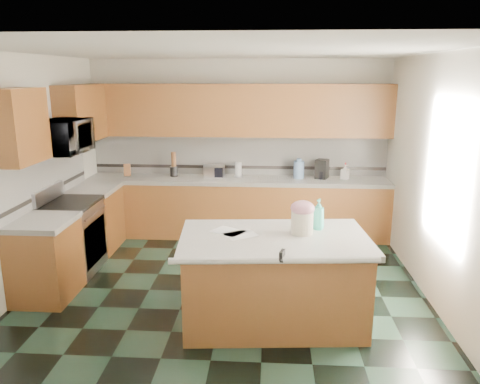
{
  "coord_description": "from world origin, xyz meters",
  "views": [
    {
      "loc": [
        0.5,
        -4.98,
        2.47
      ],
      "look_at": [
        0.15,
        0.35,
        1.12
      ],
      "focal_mm": 35.0,
      "sensor_mm": 36.0,
      "label": 1
    }
  ],
  "objects_px": {
    "coffee_maker": "(322,169)",
    "toaster_oven": "(214,171)",
    "knife_block": "(127,170)",
    "island_base": "(274,282)",
    "treat_jar": "(302,223)",
    "island_top": "(274,239)",
    "soap_bottle_island": "(319,214)"
  },
  "relations": [
    {
      "from": "coffee_maker",
      "to": "toaster_oven",
      "type": "bearing_deg",
      "value": -156.79
    },
    {
      "from": "knife_block",
      "to": "island_base",
      "type": "bearing_deg",
      "value": -64.89
    },
    {
      "from": "treat_jar",
      "to": "island_base",
      "type": "bearing_deg",
      "value": -173.29
    },
    {
      "from": "island_base",
      "to": "knife_block",
      "type": "height_order",
      "value": "knife_block"
    },
    {
      "from": "island_top",
      "to": "treat_jar",
      "type": "relative_size",
      "value": 8.08
    },
    {
      "from": "soap_bottle_island",
      "to": "knife_block",
      "type": "relative_size",
      "value": 1.69
    },
    {
      "from": "island_base",
      "to": "knife_block",
      "type": "relative_size",
      "value": 9.31
    },
    {
      "from": "island_base",
      "to": "treat_jar",
      "type": "bearing_deg",
      "value": 14.67
    },
    {
      "from": "island_base",
      "to": "soap_bottle_island",
      "type": "bearing_deg",
      "value": 23.88
    },
    {
      "from": "island_base",
      "to": "coffee_maker",
      "type": "relative_size",
      "value": 5.97
    },
    {
      "from": "island_top",
      "to": "coffee_maker",
      "type": "bearing_deg",
      "value": 69.97
    },
    {
      "from": "soap_bottle_island",
      "to": "knife_block",
      "type": "xyz_separation_m",
      "value": [
        -2.73,
        2.42,
        -0.07
      ]
    },
    {
      "from": "knife_block",
      "to": "toaster_oven",
      "type": "height_order",
      "value": "knife_block"
    },
    {
      "from": "island_base",
      "to": "toaster_oven",
      "type": "bearing_deg",
      "value": 104.23
    },
    {
      "from": "toaster_oven",
      "to": "coffee_maker",
      "type": "bearing_deg",
      "value": -4.45
    },
    {
      "from": "island_base",
      "to": "toaster_oven",
      "type": "xyz_separation_m",
      "value": [
        -0.92,
        2.66,
        0.58
      ]
    },
    {
      "from": "island_top",
      "to": "toaster_oven",
      "type": "height_order",
      "value": "toaster_oven"
    },
    {
      "from": "soap_bottle_island",
      "to": "toaster_oven",
      "type": "xyz_separation_m",
      "value": [
        -1.36,
        2.42,
        -0.07
      ]
    },
    {
      "from": "island_top",
      "to": "coffee_maker",
      "type": "height_order",
      "value": "coffee_maker"
    },
    {
      "from": "soap_bottle_island",
      "to": "treat_jar",
      "type": "bearing_deg",
      "value": -116.84
    },
    {
      "from": "island_top",
      "to": "toaster_oven",
      "type": "xyz_separation_m",
      "value": [
        -0.92,
        2.66,
        0.12
      ]
    },
    {
      "from": "island_base",
      "to": "coffee_maker",
      "type": "bearing_deg",
      "value": 69.97
    },
    {
      "from": "island_top",
      "to": "knife_block",
      "type": "height_order",
      "value": "knife_block"
    },
    {
      "from": "island_base",
      "to": "treat_jar",
      "type": "xyz_separation_m",
      "value": [
        0.27,
        0.1,
        0.6
      ]
    },
    {
      "from": "soap_bottle_island",
      "to": "toaster_oven",
      "type": "bearing_deg",
      "value": 142.26
    },
    {
      "from": "island_top",
      "to": "coffee_maker",
      "type": "xyz_separation_m",
      "value": [
        0.73,
        2.69,
        0.18
      ]
    },
    {
      "from": "soap_bottle_island",
      "to": "toaster_oven",
      "type": "relative_size",
      "value": 0.98
    },
    {
      "from": "soap_bottle_island",
      "to": "knife_block",
      "type": "height_order",
      "value": "soap_bottle_island"
    },
    {
      "from": "toaster_oven",
      "to": "coffee_maker",
      "type": "height_order",
      "value": "coffee_maker"
    },
    {
      "from": "toaster_oven",
      "to": "coffee_maker",
      "type": "xyz_separation_m",
      "value": [
        1.65,
        0.03,
        0.05
      ]
    },
    {
      "from": "treat_jar",
      "to": "soap_bottle_island",
      "type": "distance_m",
      "value": 0.23
    },
    {
      "from": "coffee_maker",
      "to": "treat_jar",
      "type": "bearing_deg",
      "value": -77.91
    }
  ]
}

